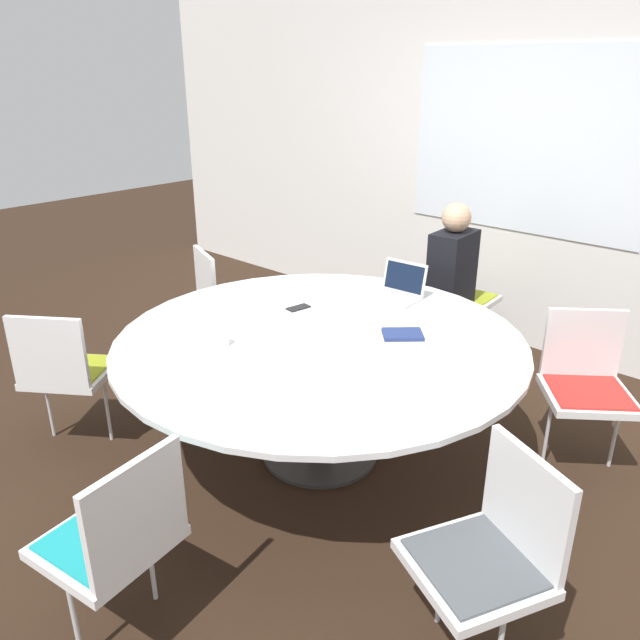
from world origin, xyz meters
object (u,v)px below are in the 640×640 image
(person_0, at_px, (454,274))
(spiral_notebook, at_px, (403,334))
(chair_4, at_px, (492,547))
(chair_5, at_px, (586,378))
(chair_3, at_px, (117,533))
(laptop, at_px, (399,289))
(chair_2, at_px, (64,366))
(coffee_cup, at_px, (222,338))
(cell_phone, at_px, (298,308))
(chair_0, at_px, (456,289))
(chair_1, at_px, (224,296))

(person_0, distance_m, spiral_notebook, 1.24)
(chair_4, xyz_separation_m, chair_5, (-0.24, 1.50, 0.00))
(chair_4, bearing_deg, spiral_notebook, -15.12)
(chair_3, xyz_separation_m, spiral_notebook, (0.03, 1.71, 0.23))
(laptop, bearing_deg, chair_5, 4.06)
(chair_4, distance_m, laptop, 1.94)
(chair_2, relative_size, laptop, 2.78)
(coffee_cup, relative_size, cell_phone, 0.52)
(chair_5, distance_m, spiral_notebook, 1.02)
(chair_0, relative_size, chair_5, 1.00)
(chair_3, bearing_deg, coffee_cup, 22.04)
(chair_5, distance_m, laptop, 1.18)
(chair_2, xyz_separation_m, chair_3, (1.41, -0.52, 0.00))
(chair_4, distance_m, coffee_cup, 1.65)
(person_0, height_order, spiral_notebook, person_0)
(chair_4, relative_size, laptop, 2.78)
(cell_phone, bearing_deg, chair_4, -24.85)
(chair_2, xyz_separation_m, person_0, (1.04, 2.37, 0.20))
(chair_0, height_order, spiral_notebook, chair_0)
(chair_0, height_order, chair_5, same)
(coffee_cup, bearing_deg, spiral_notebook, 49.27)
(chair_0, xyz_separation_m, coffee_cup, (-0.13, -2.13, 0.26))
(chair_0, distance_m, laptop, 0.99)
(chair_1, bearing_deg, chair_3, -27.30)
(spiral_notebook, distance_m, coffee_cup, 0.95)
(laptop, relative_size, spiral_notebook, 1.20)
(chair_3, xyz_separation_m, cell_phone, (-0.67, 1.63, 0.23))
(laptop, distance_m, cell_phone, 0.65)
(chair_3, distance_m, laptop, 2.23)
(chair_3, bearing_deg, spiral_notebook, -9.71)
(chair_1, bearing_deg, cell_phone, 8.20)
(chair_1, relative_size, chair_4, 1.00)
(chair_3, relative_size, chair_4, 1.00)
(chair_0, distance_m, chair_3, 3.16)
(chair_3, bearing_deg, chair_5, -27.64)
(chair_3, xyz_separation_m, person_0, (-0.37, 2.89, 0.20))
(chair_0, xyz_separation_m, chair_3, (0.47, -3.13, 0.00))
(chair_4, xyz_separation_m, spiral_notebook, (-1.01, 0.87, 0.23))
(chair_5, bearing_deg, spiral_notebook, 1.02)
(person_0, relative_size, cell_phone, 8.04)
(person_0, xyz_separation_m, laptop, (0.03, -0.71, 0.08))
(chair_2, height_order, chair_4, same)
(chair_1, relative_size, chair_5, 1.00)
(chair_1, distance_m, spiral_notebook, 1.69)
(person_0, relative_size, spiral_notebook, 4.71)
(coffee_cup, height_order, cell_phone, coffee_cup)
(chair_0, bearing_deg, chair_1, -46.61)
(spiral_notebook, relative_size, coffee_cup, 3.31)
(chair_1, distance_m, laptop, 1.38)
(chair_3, xyz_separation_m, laptop, (-0.34, 2.19, 0.28))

